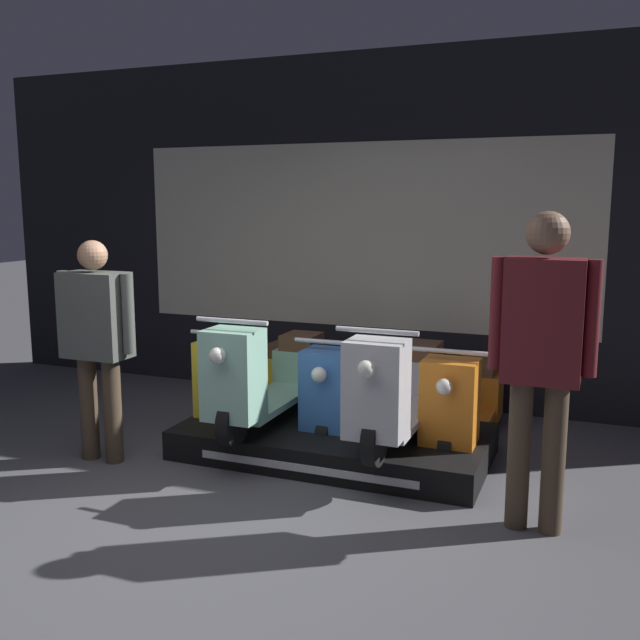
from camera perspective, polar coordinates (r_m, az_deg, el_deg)
name	(u,v)px	position (r m, az deg, el deg)	size (l,w,h in m)	color
ground_plane	(181,533)	(4.32, -11.09, -16.34)	(30.00, 30.00, 0.00)	#4C4C51
shop_wall_back	(357,230)	(6.70, 2.97, 7.17)	(7.94, 0.09, 3.20)	black
display_platform	(334,441)	(5.36, 1.11, -9.69)	(2.25, 1.12, 0.21)	black
scooter_display_left	(270,376)	(5.40, -4.03, -4.53)	(0.53, 1.64, 0.88)	black
scooter_display_right	(400,389)	(5.06, 6.42, -5.54)	(0.53, 1.64, 0.88)	black
scooter_backrow_0	(256,381)	(6.12, -5.13, -4.92)	(0.53, 1.64, 0.88)	black
scooter_backrow_1	(354,392)	(5.79, 2.76, -5.74)	(0.53, 1.64, 0.88)	black
scooter_backrow_2	(464,403)	(5.58, 11.46, -6.52)	(0.53, 1.64, 0.88)	black
person_left_browsing	(97,331)	(5.30, -17.44, -0.88)	(0.63, 0.26, 1.60)	#473828
person_right_browsing	(542,346)	(4.12, 17.33, -1.97)	(0.58, 0.24, 1.82)	#473828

